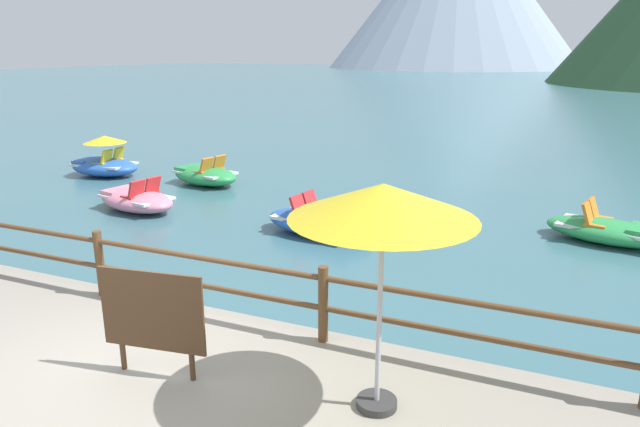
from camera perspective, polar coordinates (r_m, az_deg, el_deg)
ground_plane at (r=44.42m, az=18.07°, el=10.52°), size 200.00×200.00×0.00m
dock_railing at (r=7.48m, az=-11.85°, el=-6.09°), size 23.92×0.12×0.95m
sign_board at (r=6.23m, az=-16.50°, el=-9.53°), size 1.17×0.21×1.19m
beach_umbrella at (r=5.00m, az=6.35°, el=0.86°), size 1.70×1.70×2.24m
pedal_boat_0 at (r=11.91m, az=-0.06°, el=-0.88°), size 2.60×1.52×0.85m
pedal_boat_1 at (r=14.41m, az=-18.00°, el=1.35°), size 2.43×1.60×0.85m
pedal_boat_2 at (r=12.84m, az=26.98°, el=-1.52°), size 2.56×1.69×0.82m
pedal_boat_3 at (r=18.77m, az=-20.87°, el=4.86°), size 2.29×1.44×1.24m
pedal_boat_4 at (r=16.73m, az=-11.49°, el=3.84°), size 2.42×1.70×0.87m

